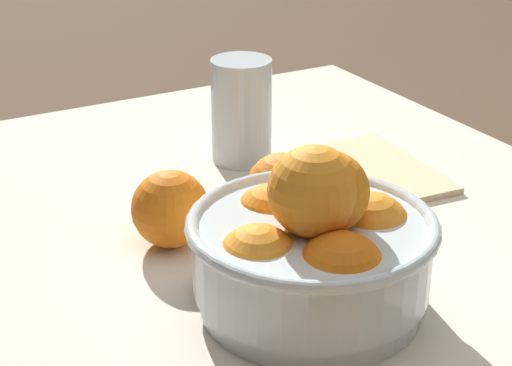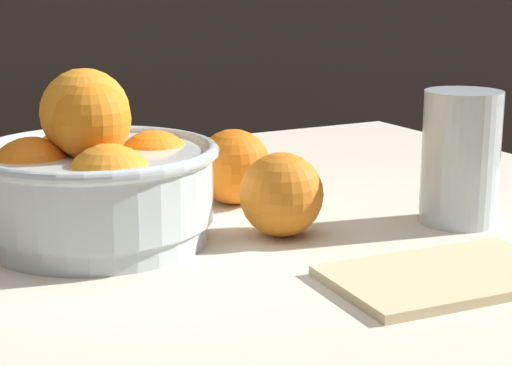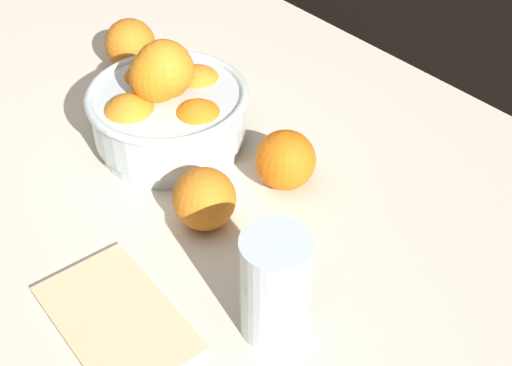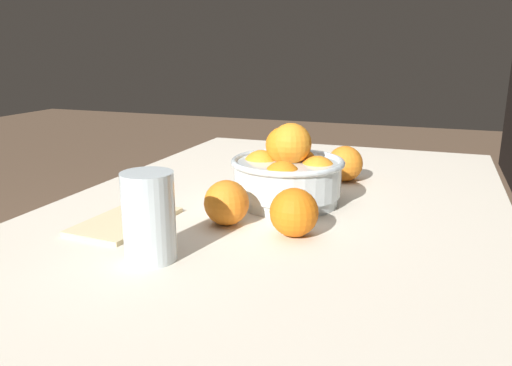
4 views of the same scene
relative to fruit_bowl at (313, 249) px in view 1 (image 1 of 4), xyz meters
The scene contains 5 objects.
fruit_bowl is the anchor object (origin of this frame).
juice_glass 0.35m from the fruit_bowl, 17.95° to the right, with size 0.08×0.08×0.13m.
orange_loose_front 0.18m from the fruit_bowl, 19.76° to the left, with size 0.08×0.08×0.08m, color orange.
orange_loose_aside 0.17m from the fruit_bowl, 21.83° to the right, with size 0.08×0.08×0.08m, color orange.
napkin 0.32m from the fruit_bowl, 47.38° to the right, with size 0.19×0.12×0.01m, color beige.
Camera 1 is at (-0.54, 0.37, 1.15)m, focal length 60.00 mm.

